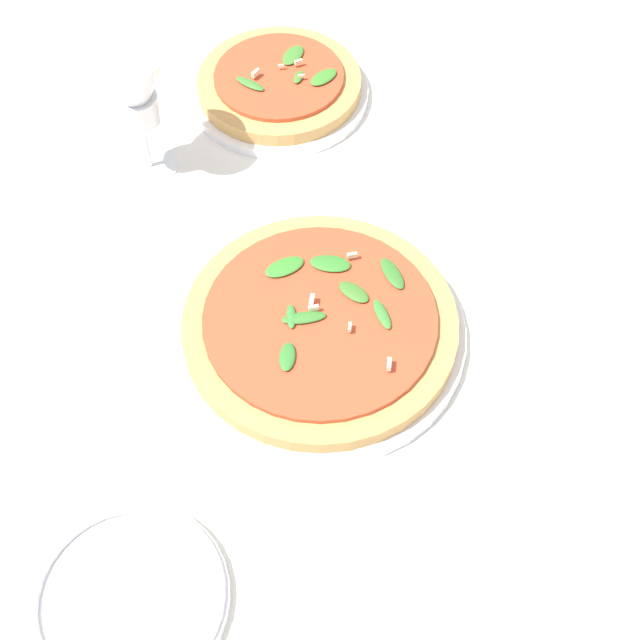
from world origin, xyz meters
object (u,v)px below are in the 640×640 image
Objects in this scene: wine_glass at (135,93)px; side_plate_white at (129,598)px; pizza_arugula_main at (320,327)px; pizza_personal_side at (279,87)px.

wine_glass is 0.54m from side_plate_white.
pizza_arugula_main is at bearing 28.10° from wine_glass.
pizza_arugula_main reaches higher than side_plate_white.
pizza_personal_side is 1.31× the size of side_plate_white.
pizza_arugula_main is 0.38m from pizza_personal_side.
side_plate_white is at bearing -21.39° from pizza_personal_side.
pizza_arugula_main is 1.33× the size of pizza_personal_side.
pizza_arugula_main and pizza_personal_side have the same top height.
pizza_arugula_main is 1.82× the size of wine_glass.
pizza_arugula_main is at bearing 137.83° from side_plate_white.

